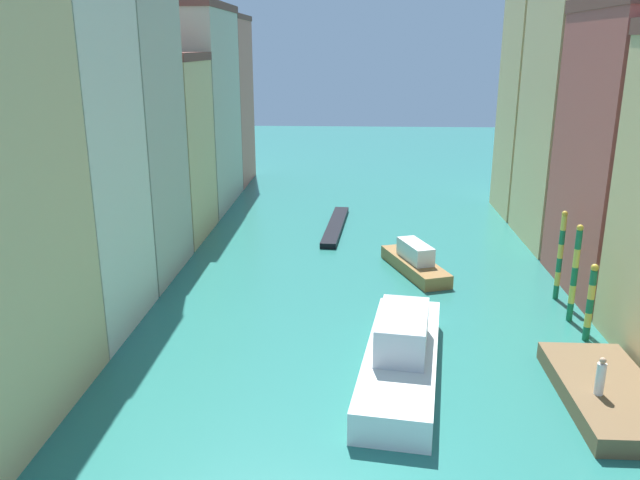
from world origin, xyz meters
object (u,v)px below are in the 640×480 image
Objects in this scene: vaporetto_white at (402,355)px; motorboat_0 at (415,262)px; person_on_dock at (601,377)px; mooring_pole_2 at (560,255)px; gondola_black at (336,226)px; waterfront_dock at (608,394)px; mooring_pole_1 at (575,273)px; mooring_pole_0 at (590,302)px.

vaporetto_white reaches higher than motorboat_0.
person_on_dock is 0.31× the size of mooring_pole_2.
person_on_dock is 0.14× the size of gondola_black.
waterfront_dock is at bearing -96.17° from mooring_pole_2.
gondola_black is at bearing 132.95° from mooring_pole_2.
person_on_dock is 17.09m from motorboat_0.
vaporetto_white is at bearing 161.54° from person_on_dock.
waterfront_dock is at bearing -67.11° from motorboat_0.
gondola_black is at bearing 126.98° from mooring_pole_1.
mooring_pole_2 is 19.34m from gondola_black.
mooring_pole_1 is at bearing 34.66° from vaporetto_white.
mooring_pole_0 is at bearing -51.48° from motorboat_0.
mooring_pole_0 reaches higher than person_on_dock.
motorboat_0 is at bearing 152.07° from mooring_pole_2.
mooring_pole_1 is 1.01× the size of mooring_pole_2.
person_on_dock is 7.96m from vaporetto_white.
waterfront_dock is 6.15m from mooring_pole_0.
vaporetto_white is (-7.53, 2.51, -0.51)m from person_on_dock.
motorboat_0 is (-7.56, 9.50, -1.33)m from mooring_pole_0.
waterfront_dock is 0.67× the size of vaporetto_white.
motorboat_0 is (1.77, 13.55, -0.31)m from vaporetto_white.
mooring_pole_2 is at bearing 45.05° from vaporetto_white.
motorboat_0 is at bearing 136.42° from mooring_pole_1.
mooring_pole_1 reaches higher than waterfront_dock.
waterfront_dock is 27.94m from gondola_black.
motorboat_0 is at bearing 128.52° from mooring_pole_0.
waterfront_dock is 11.54m from mooring_pole_2.
motorboat_0 is at bearing -61.64° from gondola_black.
waterfront_dock is at bearing -97.18° from mooring_pole_1.
person_on_dock is 0.30× the size of mooring_pole_1.
mooring_pole_0 is 23.46m from gondola_black.
mooring_pole_0 is (1.80, 6.56, 0.51)m from person_on_dock.
motorboat_0 reaches higher than gondola_black.
mooring_pole_1 is (1.74, 8.93, 1.16)m from person_on_dock.
waterfront_dock reaches higher than gondola_black.
vaporetto_white is 23.81m from gondola_black.
person_on_dock reaches higher than waterfront_dock.
vaporetto_white is (-8.24, 1.78, 0.62)m from waterfront_dock.
mooring_pole_0 is 12.22m from motorboat_0.
waterfront_dock is 1.08× the size of motorboat_0.
motorboat_0 is at bearing 109.73° from person_on_dock.
gondola_black is (-3.61, 23.52, -0.80)m from vaporetto_white.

